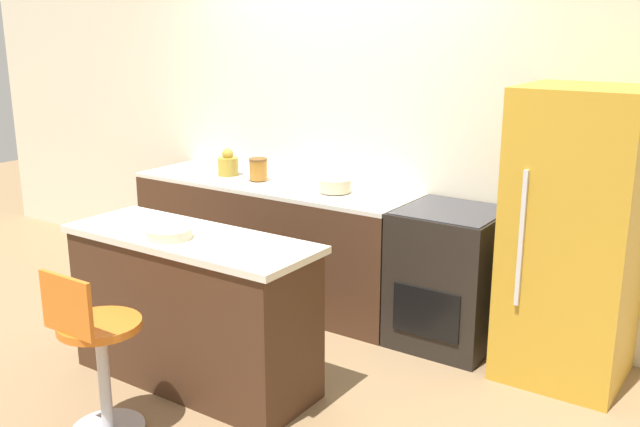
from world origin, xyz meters
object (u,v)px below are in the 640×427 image
at_px(stool_chair, 97,354).
at_px(kettle, 228,164).
at_px(refrigerator, 573,237).
at_px(oven_range, 449,277).
at_px(mixing_bowl, 335,185).

bearing_deg(stool_chair, kettle, 113.70).
bearing_deg(refrigerator, oven_range, 178.88).
distance_m(oven_range, mixing_bowl, 1.01).
distance_m(oven_range, refrigerator, 0.86).
distance_m(kettle, mixing_bowl, 0.98).
bearing_deg(kettle, oven_range, -0.03).
height_order(refrigerator, mixing_bowl, refrigerator).
xyz_separation_m(stool_chair, kettle, (-0.88, 1.99, 0.54)).
xyz_separation_m(refrigerator, mixing_bowl, (-1.63, 0.02, 0.09)).
height_order(oven_range, stool_chair, stool_chair).
distance_m(refrigerator, mixing_bowl, 1.64).
xyz_separation_m(refrigerator, kettle, (-2.61, 0.02, 0.13)).
relative_size(oven_range, kettle, 4.28).
bearing_deg(mixing_bowl, stool_chair, -92.98).
xyz_separation_m(refrigerator, stool_chair, (-1.74, -1.98, -0.41)).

